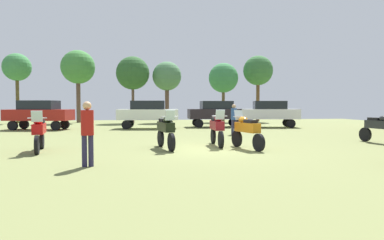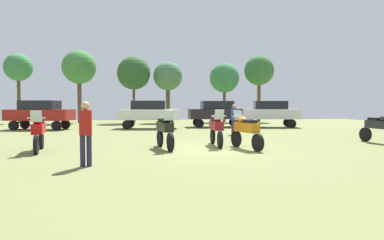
{
  "view_description": "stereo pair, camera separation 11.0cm",
  "coord_description": "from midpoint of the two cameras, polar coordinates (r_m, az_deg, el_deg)",
  "views": [
    {
      "loc": [
        -2.38,
        -12.72,
        1.7
      ],
      "look_at": [
        0.24,
        5.42,
        0.9
      ],
      "focal_mm": 31.65,
      "sensor_mm": 36.0,
      "label": 1
    },
    {
      "loc": [
        -2.27,
        -12.73,
        1.7
      ],
      "look_at": [
        0.24,
        5.42,
        0.9
      ],
      "focal_mm": 31.65,
      "sensor_mm": 36.0,
      "label": 2
    }
  ],
  "objects": [
    {
      "name": "person_1",
      "position": [
        9.66,
        -17.19,
        -1.38
      ],
      "size": [
        0.39,
        0.39,
        1.78
      ],
      "rotation": [
        0.0,
        0.0,
        0.16
      ],
      "color": "#272343",
      "rests_on": "ground"
    },
    {
      "name": "tree_5",
      "position": [
        34.58,
        -18.4,
        8.35
      ],
      "size": [
        3.2,
        3.2,
        6.94
      ],
      "color": "brown",
      "rests_on": "ground"
    },
    {
      "name": "motorcycle_5",
      "position": [
        13.99,
        4.35,
        -1.34
      ],
      "size": [
        0.62,
        2.32,
        1.51
      ],
      "rotation": [
        0.0,
        0.0,
        3.12
      ],
      "color": "black",
      "rests_on": "ground"
    },
    {
      "name": "ground_plane",
      "position": [
        13.05,
        2.47,
        -4.94
      ],
      "size": [
        44.0,
        52.0,
        0.02
      ],
      "color": "olive"
    },
    {
      "name": "tree_7",
      "position": [
        33.25,
        -4.0,
        7.27
      ],
      "size": [
        2.81,
        2.81,
        5.92
      ],
      "color": "brown",
      "rests_on": "ground"
    },
    {
      "name": "motorcycle_8",
      "position": [
        17.06,
        29.18,
        -1.02
      ],
      "size": [
        0.67,
        2.13,
        1.48
      ],
      "rotation": [
        0.0,
        0.0,
        3.3
      ],
      "color": "black",
      "rests_on": "ground"
    },
    {
      "name": "car_2",
      "position": [
        26.17,
        4.34,
        1.39
      ],
      "size": [
        4.33,
        1.86,
        2.0
      ],
      "rotation": [
        0.0,
        0.0,
        1.56
      ],
      "color": "black",
      "rests_on": "ground"
    },
    {
      "name": "car_3",
      "position": [
        26.47,
        13.16,
        1.34
      ],
      "size": [
        4.58,
        2.64,
        2.0
      ],
      "rotation": [
        0.0,
        0.0,
        1.37
      ],
      "color": "black",
      "rests_on": "ground"
    },
    {
      "name": "tree_3",
      "position": [
        35.64,
        -27.15,
        7.8
      ],
      "size": [
        2.54,
        2.54,
        6.48
      ],
      "color": "brown",
      "rests_on": "ground"
    },
    {
      "name": "motorcycle_2",
      "position": [
        13.03,
        -4.33,
        -1.63
      ],
      "size": [
        0.72,
        2.22,
        1.51
      ],
      "rotation": [
        0.0,
        0.0,
        3.34
      ],
      "color": "black",
      "rests_on": "ground"
    },
    {
      "name": "motorcycle_9",
      "position": [
        13.43,
        -24.22,
        -1.75
      ],
      "size": [
        0.7,
        2.26,
        1.49
      ],
      "rotation": [
        0.0,
        0.0,
        3.32
      ],
      "color": "black",
      "rests_on": "ground"
    },
    {
      "name": "person_2",
      "position": [
        19.54,
        7.26,
        0.53
      ],
      "size": [
        0.39,
        0.39,
        1.73
      ],
      "rotation": [
        0.0,
        0.0,
        0.16
      ],
      "color": "#2E2C49",
      "rests_on": "ground"
    },
    {
      "name": "car_4",
      "position": [
        25.47,
        -24.12,
        1.14
      ],
      "size": [
        4.55,
        2.53,
        2.0
      ],
      "rotation": [
        0.0,
        0.0,
        1.39
      ],
      "color": "black",
      "rests_on": "ground"
    },
    {
      "name": "motorcycle_1",
      "position": [
        13.14,
        9.33,
        -1.68
      ],
      "size": [
        0.78,
        2.15,
        1.49
      ],
      "rotation": [
        0.0,
        0.0,
        0.26
      ],
      "color": "black",
      "rests_on": "ground"
    },
    {
      "name": "tree_6",
      "position": [
        35.81,
        11.33,
        8.1
      ],
      "size": [
        3.04,
        3.04,
        6.77
      ],
      "color": "brown",
      "rests_on": "ground"
    },
    {
      "name": "tree_1",
      "position": [
        33.04,
        -9.71,
        7.76
      ],
      "size": [
        3.16,
        3.16,
        6.33
      ],
      "color": "brown",
      "rests_on": "ground"
    },
    {
      "name": "tree_4",
      "position": [
        34.61,
        5.57,
        7.03
      ],
      "size": [
        2.99,
        2.99,
        5.94
      ],
      "color": "brown",
      "rests_on": "ground"
    },
    {
      "name": "car_1",
      "position": [
        24.47,
        -7.16,
        1.3
      ],
      "size": [
        4.47,
        2.24,
        2.0
      ],
      "rotation": [
        0.0,
        0.0,
        1.47
      ],
      "color": "black",
      "rests_on": "ground"
    }
  ]
}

